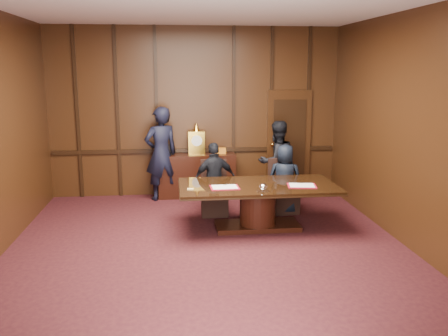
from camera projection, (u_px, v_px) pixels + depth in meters
name	position (u px, v px, depth m)	size (l,w,h in m)	color
room	(213.00, 136.00, 6.64)	(7.00, 7.04, 3.50)	black
sideboard	(197.00, 174.00, 9.92)	(1.60, 0.45, 1.54)	black
conference_table	(258.00, 199.00, 7.91)	(2.62, 1.32, 0.76)	black
folder_left	(225.00, 187.00, 7.65)	(0.47, 0.35, 0.02)	#A80F26
folder_right	(302.00, 186.00, 7.76)	(0.51, 0.40, 0.02)	#A80F26
inkstand	(263.00, 188.00, 7.41)	(0.20, 0.14, 0.12)	white
notepad	(190.00, 189.00, 7.55)	(0.10, 0.07, 0.01)	#EAC472
chair_left	(214.00, 199.00, 8.74)	(0.49, 0.49, 0.99)	black
chair_right	(283.00, 197.00, 8.88)	(0.54, 0.54, 0.99)	black
signatory_left	(215.00, 179.00, 8.59)	(0.79, 0.33, 1.35)	black
signatory_right	(285.00, 179.00, 8.73)	(0.63, 0.41, 1.30)	black
witness_left	(161.00, 154.00, 9.59)	(0.70, 0.46, 1.91)	black
witness_right	(277.00, 162.00, 9.47)	(0.80, 0.62, 1.64)	black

